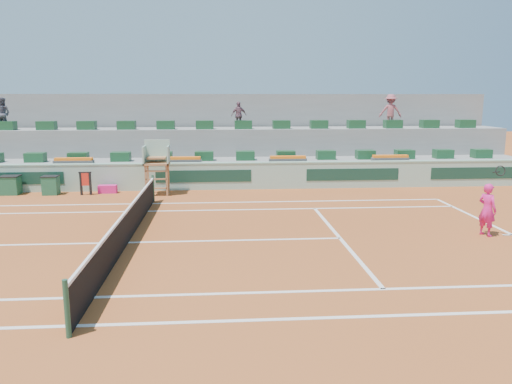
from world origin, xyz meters
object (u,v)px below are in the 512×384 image
(player_bag, at_px, (108,189))
(tennis_player, at_px, (487,209))
(drink_cooler_a, at_px, (51,185))
(umpire_chair, at_px, (157,160))

(player_bag, xyz_separation_m, tennis_player, (13.29, -7.96, 0.66))
(player_bag, bearing_deg, drink_cooler_a, -175.40)
(drink_cooler_a, bearing_deg, umpire_chair, -3.08)
(player_bag, height_order, umpire_chair, umpire_chair)
(player_bag, distance_m, tennis_player, 15.51)
(umpire_chair, xyz_separation_m, tennis_player, (11.00, -7.51, -0.71))
(player_bag, bearing_deg, umpire_chair, -11.02)
(umpire_chair, distance_m, drink_cooler_a, 4.84)
(drink_cooler_a, distance_m, tennis_player, 17.52)
(drink_cooler_a, height_order, tennis_player, tennis_player)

